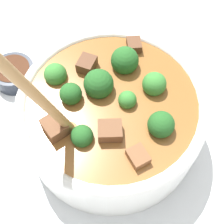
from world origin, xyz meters
TOP-DOWN VIEW (x-y plane):
  - ground_plane at (0.00, 0.00)m, footprint 4.00×4.00m
  - stew_bowl at (0.00, 0.00)m, footprint 0.28×0.28m
  - condiment_bowl at (0.20, 0.06)m, footprint 0.08×0.08m

SIDE VIEW (x-z plane):
  - ground_plane at x=0.00m, z-range 0.00..0.00m
  - condiment_bowl at x=0.20m, z-range 0.00..0.03m
  - stew_bowl at x=0.00m, z-range -0.10..0.22m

